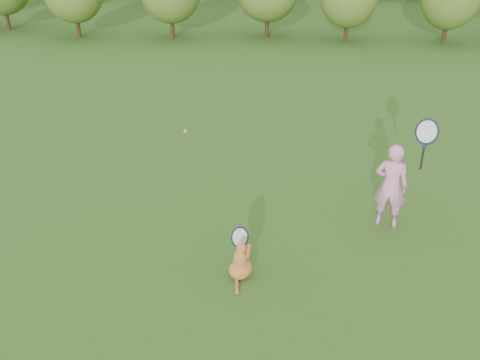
# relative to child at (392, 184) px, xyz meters

# --- Properties ---
(ground) EXTENTS (100.00, 100.00, 0.00)m
(ground) POSITION_rel_child_xyz_m (-2.39, -0.85, -0.68)
(ground) COLOR #2D5016
(ground) RESTS_ON ground
(child) EXTENTS (0.77, 0.51, 1.95)m
(child) POSITION_rel_child_xyz_m (0.00, 0.00, 0.00)
(child) COLOR pink
(child) RESTS_ON ground
(cat) EXTENTS (0.49, 0.75, 0.68)m
(cat) POSITION_rel_child_xyz_m (-2.09, -1.36, -0.42)
(cat) COLOR #BF5D24
(cat) RESTS_ON ground
(tennis_ball) EXTENTS (0.06, 0.06, 0.06)m
(tennis_ball) POSITION_rel_child_xyz_m (-3.13, 0.94, 0.35)
(tennis_ball) COLOR #C5CA17
(tennis_ball) RESTS_ON ground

